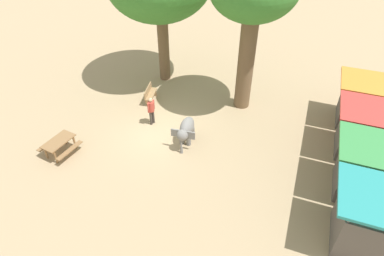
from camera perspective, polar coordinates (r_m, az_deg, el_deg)
ground_plane at (r=17.02m, az=-5.49°, el=-0.79°), size 60.00×60.00×0.00m
elephant at (r=15.89m, az=-1.05°, el=-0.29°), size 1.77×1.18×1.22m
person_handler at (r=17.14m, az=-7.15°, el=3.34°), size 0.50×0.32×1.62m
wooden_bench at (r=19.29m, az=-7.39°, el=6.00°), size 1.45×0.66×0.88m
picnic_table_near at (r=16.61m, az=-22.26°, el=-2.56°), size 1.69×1.68×0.78m
market_stall_orange at (r=19.16m, az=27.29°, el=3.75°), size 2.50×2.50×2.52m
market_stall_red at (r=17.01m, az=27.50°, el=-0.87°), size 2.50×2.50×2.52m
market_stall_green at (r=14.99m, az=27.77°, el=-6.78°), size 2.50×2.50×2.52m
market_stall_teal at (r=13.19m, az=28.13°, el=-14.41°), size 2.50×2.50×2.52m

